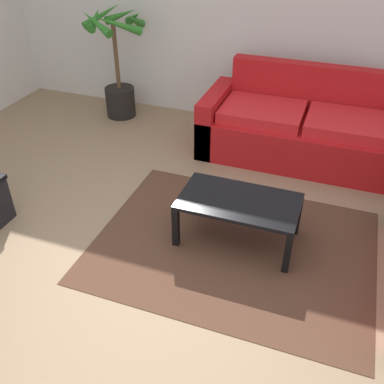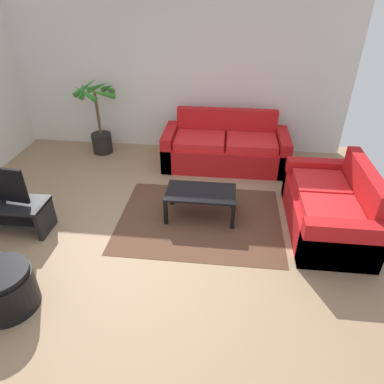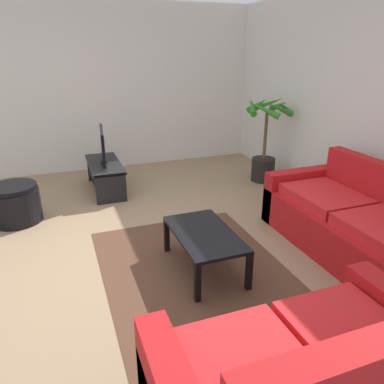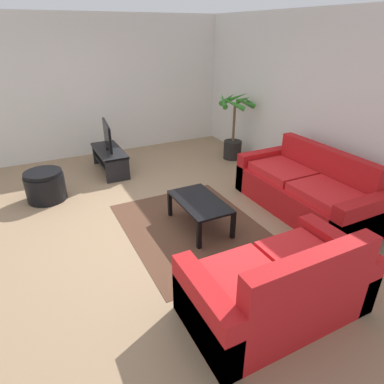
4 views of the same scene
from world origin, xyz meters
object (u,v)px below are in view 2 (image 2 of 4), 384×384
(coffee_table, at_px, (201,195))
(couch_loveseat, at_px, (329,209))
(potted_palm, at_px, (100,122))
(tv_stand, at_px, (5,211))
(couch_main, at_px, (225,149))
(ottoman, at_px, (5,289))

(coffee_table, bearing_deg, couch_loveseat, -2.98)
(couch_loveseat, relative_size, coffee_table, 1.77)
(couch_loveseat, relative_size, potted_palm, 1.25)
(coffee_table, bearing_deg, tv_stand, -166.90)
(couch_loveseat, xyz_separation_m, tv_stand, (-4.13, -0.49, -0.02))
(couch_main, height_order, couch_loveseat, same)
(coffee_table, bearing_deg, potted_palm, 137.53)
(couch_loveseat, distance_m, tv_stand, 4.16)
(couch_loveseat, height_order, tv_stand, couch_loveseat)
(couch_main, bearing_deg, potted_palm, 173.29)
(couch_loveseat, distance_m, coffee_table, 1.67)
(couch_main, distance_m, potted_palm, 2.33)
(ottoman, bearing_deg, tv_stand, 120.28)
(couch_loveseat, height_order, ottoman, couch_loveseat)
(tv_stand, bearing_deg, coffee_table, 13.10)
(couch_main, relative_size, ottoman, 3.58)
(coffee_table, distance_m, ottoman, 2.50)
(couch_main, xyz_separation_m, couch_loveseat, (1.38, -1.66, -0.00))
(couch_main, bearing_deg, couch_loveseat, -50.14)
(couch_main, relative_size, couch_loveseat, 1.27)
(tv_stand, bearing_deg, ottoman, -59.72)
(tv_stand, height_order, ottoman, ottoman)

